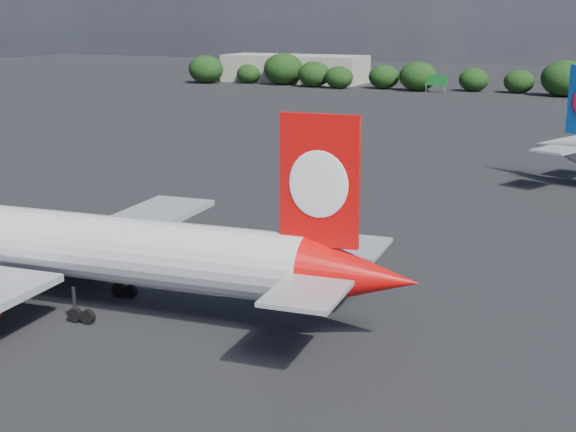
% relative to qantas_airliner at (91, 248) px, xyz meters
% --- Properties ---
extents(ground, '(500.00, 500.00, 0.00)m').
position_rel_qantas_airliner_xyz_m(ground, '(-1.48, 47.79, -4.20)').
color(ground, black).
rests_on(ground, ground).
extents(qantas_airliner, '(42.33, 40.27, 13.81)m').
position_rel_qantas_airliner_xyz_m(qantas_airliner, '(0.00, 0.00, 0.00)').
color(qantas_airliner, silver).
rests_on(qantas_airliner, ground).
extents(terminal_building, '(42.00, 16.00, 8.00)m').
position_rel_qantas_airliner_xyz_m(terminal_building, '(-66.48, 179.79, -0.20)').
color(terminal_building, gray).
rests_on(terminal_building, ground).
extents(highway_sign, '(6.00, 0.30, 4.50)m').
position_rel_qantas_airliner_xyz_m(highway_sign, '(-19.48, 163.79, -1.08)').
color(highway_sign, '#136322').
rests_on(highway_sign, ground).
extents(billboard_yellow, '(5.00, 0.30, 5.50)m').
position_rel_qantas_airliner_xyz_m(billboard_yellow, '(10.52, 169.79, -0.34)').
color(billboard_yellow, orange).
rests_on(billboard_yellow, ground).
extents(horizon_treeline, '(200.56, 14.93, 9.01)m').
position_rel_qantas_airliner_xyz_m(horizon_treeline, '(5.04, 168.55, -0.39)').
color(horizon_treeline, black).
rests_on(horizon_treeline, ground).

